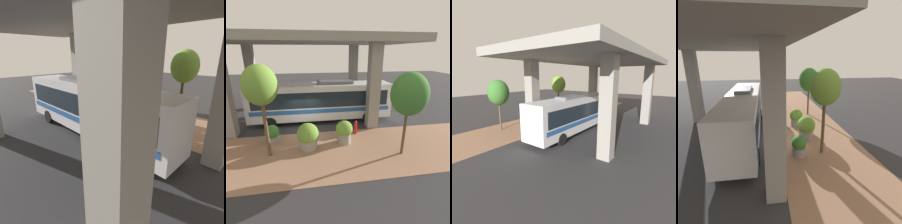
% 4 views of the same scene
% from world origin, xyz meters
% --- Properties ---
extents(ground_plane, '(80.00, 80.00, 0.00)m').
position_xyz_m(ground_plane, '(0.00, 0.00, 0.00)').
color(ground_plane, '#2D2D30').
rests_on(ground_plane, ground).
extents(sidewalk_strip, '(6.00, 40.00, 0.02)m').
position_xyz_m(sidewalk_strip, '(-3.00, 0.00, 0.01)').
color(sidewalk_strip, '#936B51').
rests_on(sidewalk_strip, ground).
extents(overpass, '(9.40, 19.24, 7.47)m').
position_xyz_m(overpass, '(4.00, 0.00, 6.53)').
color(overpass, gray).
rests_on(overpass, ground).
extents(bus, '(2.54, 12.55, 3.71)m').
position_xyz_m(bus, '(2.57, -1.50, 2.01)').
color(bus, silver).
rests_on(bus, ground).
extents(fire_hydrant, '(0.44, 0.21, 1.11)m').
position_xyz_m(fire_hydrant, '(-0.67, -3.92, 0.56)').
color(fire_hydrant, red).
rests_on(fire_hydrant, ground).
extents(planter_front, '(1.42, 1.42, 1.80)m').
position_xyz_m(planter_front, '(-2.29, -0.24, 0.90)').
color(planter_front, gray).
rests_on(planter_front, ground).
extents(planter_middle, '(1.18, 1.18, 1.68)m').
position_xyz_m(planter_middle, '(-1.93, -2.75, 0.88)').
color(planter_middle, gray).
rests_on(planter_middle, ground).
extents(planter_back, '(0.98, 0.98, 1.36)m').
position_xyz_m(planter_back, '(-1.22, 2.25, 0.67)').
color(planter_back, gray).
rests_on(planter_back, ground).
extents(street_tree_near, '(2.11, 2.11, 5.17)m').
position_xyz_m(street_tree_near, '(-3.89, -6.12, 3.88)').
color(street_tree_near, brown).
rests_on(street_tree_near, ground).
extents(street_tree_far, '(1.89, 1.89, 5.60)m').
position_xyz_m(street_tree_far, '(-2.82, 2.16, 4.41)').
color(street_tree_far, brown).
rests_on(street_tree_far, ground).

